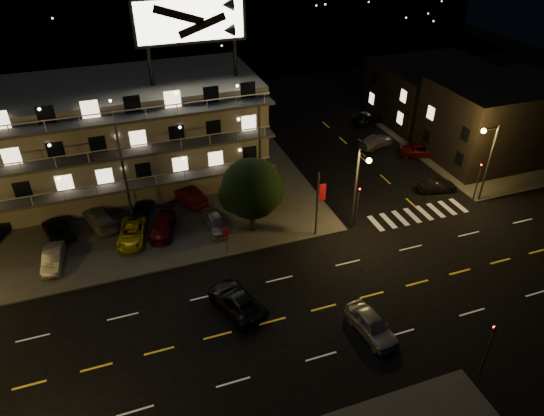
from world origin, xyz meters
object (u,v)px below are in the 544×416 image
object	(u,v)px
road_car_west	(236,301)
lot_car_4	(216,223)
tree	(251,190)
side_car_0	(437,186)
road_car_east	(372,325)
lot_car_7	(99,218)
lot_car_2	(132,233)

from	to	relation	value
road_car_west	lot_car_4	bearing A→B (deg)	-115.02
tree	side_car_0	world-z (taller)	tree
lot_car_4	road_car_east	size ratio (longest dim) A/B	0.92
tree	lot_car_7	distance (m)	14.24
lot_car_7	road_car_east	xyz separation A→B (m)	(16.94, -19.40, -0.09)
tree	lot_car_4	world-z (taller)	tree
tree	road_car_east	distance (m)	15.16
side_car_0	road_car_east	distance (m)	21.24
lot_car_7	road_car_west	xyz separation A→B (m)	(8.84, -14.02, -0.13)
lot_car_7	road_car_west	bearing A→B (deg)	102.97
lot_car_2	lot_car_7	xyz separation A→B (m)	(-2.57, 3.16, 0.05)
road_car_east	road_car_west	distance (m)	9.72
tree	road_car_east	size ratio (longest dim) A/B	1.53
lot_car_2	road_car_east	xyz separation A→B (m)	(14.37, -16.24, -0.03)
tree	road_car_west	size ratio (longest dim) A/B	1.31
tree	lot_car_4	bearing A→B (deg)	159.88
tree	side_car_0	xyz separation A→B (m)	(19.71, 0.29, -3.64)
lot_car_4	lot_car_7	bearing A→B (deg)	153.86
lot_car_2	lot_car_7	bearing A→B (deg)	141.76
lot_car_4	side_car_0	distance (m)	22.74
road_car_east	lot_car_7	bearing A→B (deg)	124.22
lot_car_2	road_car_west	bearing A→B (deg)	-47.32
tree	lot_car_2	bearing A→B (deg)	168.52
lot_car_2	side_car_0	xyz separation A→B (m)	(29.94, -1.79, -0.18)
lot_car_7	side_car_0	world-z (taller)	lot_car_7
lot_car_2	side_car_0	size ratio (longest dim) A/B	1.24
road_car_west	lot_car_7	bearing A→B (deg)	-77.32
lot_car_4	road_car_east	xyz separation A→B (m)	(7.15, -15.26, -0.09)
road_car_east	road_car_west	world-z (taller)	road_car_east
lot_car_4	lot_car_7	world-z (taller)	lot_car_4
lot_car_7	lot_car_4	bearing A→B (deg)	137.84
tree	road_car_west	distance (m)	10.26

